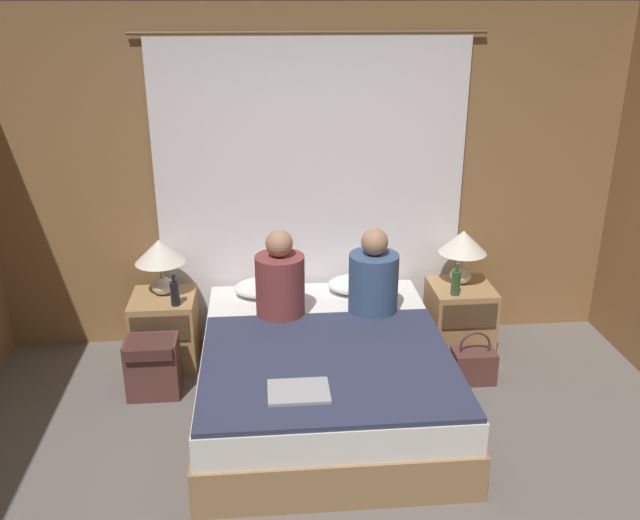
{
  "coord_description": "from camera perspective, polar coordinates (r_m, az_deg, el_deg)",
  "views": [
    {
      "loc": [
        -0.37,
        -2.82,
        2.54
      ],
      "look_at": [
        0.0,
        1.26,
        0.93
      ],
      "focal_mm": 38.0,
      "sensor_mm": 36.0,
      "label": 1
    }
  ],
  "objects": [
    {
      "name": "ground_plane",
      "position": [
        3.81,
        1.8,
        -20.35
      ],
      "size": [
        16.0,
        16.0,
        0.0
      ],
      "primitive_type": "plane",
      "color": "#66605B"
    },
    {
      "name": "wall_back",
      "position": [
        5.06,
        -0.81,
        6.66
      ],
      "size": [
        4.75,
        0.06,
        2.5
      ],
      "color": "olive",
      "rests_on": "ground_plane"
    },
    {
      "name": "curtain_panel",
      "position": [
        5.02,
        -0.75,
        5.41
      ],
      "size": [
        2.46,
        0.03,
        2.31
      ],
      "color": "white",
      "rests_on": "ground_plane"
    },
    {
      "name": "bed",
      "position": [
        4.45,
        0.34,
        -9.73
      ],
      "size": [
        1.57,
        1.95,
        0.48
      ],
      "color": "#99754C",
      "rests_on": "ground_plane"
    },
    {
      "name": "nightstand_left",
      "position": [
        5.09,
        -12.89,
        -5.72
      ],
      "size": [
        0.45,
        0.47,
        0.52
      ],
      "color": "#A87F51",
      "rests_on": "ground_plane"
    },
    {
      "name": "nightstand_right",
      "position": [
        5.25,
        11.66,
        -4.77
      ],
      "size": [
        0.45,
        0.47,
        0.52
      ],
      "color": "#A87F51",
      "rests_on": "ground_plane"
    },
    {
      "name": "lamp_left",
      "position": [
        4.92,
        -13.34,
        0.37
      ],
      "size": [
        0.36,
        0.36,
        0.41
      ],
      "color": "silver",
      "rests_on": "nightstand_left"
    },
    {
      "name": "lamp_right",
      "position": [
        5.08,
        11.93,
        1.16
      ],
      "size": [
        0.36,
        0.36,
        0.41
      ],
      "color": "silver",
      "rests_on": "nightstand_right"
    },
    {
      "name": "pillow_left",
      "position": [
        4.97,
        -4.45,
        -2.32
      ],
      "size": [
        0.49,
        0.33,
        0.12
      ],
      "color": "white",
      "rests_on": "bed"
    },
    {
      "name": "pillow_right",
      "position": [
        5.02,
        3.44,
        -2.05
      ],
      "size": [
        0.49,
        0.33,
        0.12
      ],
      "color": "white",
      "rests_on": "bed"
    },
    {
      "name": "blanket_on_bed",
      "position": [
        4.07,
        0.73,
        -8.69
      ],
      "size": [
        1.51,
        1.31,
        0.03
      ],
      "color": "#2D334C",
      "rests_on": "bed"
    },
    {
      "name": "person_left_in_bed",
      "position": [
        4.56,
        -3.38,
        -1.87
      ],
      "size": [
        0.33,
        0.33,
        0.62
      ],
      "color": "brown",
      "rests_on": "bed"
    },
    {
      "name": "person_right_in_bed",
      "position": [
        4.62,
        4.52,
        -1.66
      ],
      "size": [
        0.34,
        0.34,
        0.61
      ],
      "color": "#38517A",
      "rests_on": "bed"
    },
    {
      "name": "beer_bottle_on_left_stand",
      "position": [
        4.8,
        -12.12,
        -2.72
      ],
      "size": [
        0.06,
        0.06,
        0.23
      ],
      "color": "black",
      "rests_on": "nightstand_left"
    },
    {
      "name": "beer_bottle_on_right_stand",
      "position": [
        4.95,
        11.37,
        -1.86
      ],
      "size": [
        0.07,
        0.07,
        0.24
      ],
      "color": "#2D4C28",
      "rests_on": "nightstand_right"
    },
    {
      "name": "laptop_on_bed",
      "position": [
        3.76,
        -1.81,
        -11.0
      ],
      "size": [
        0.34,
        0.25,
        0.02
      ],
      "color": "#9EA0A5",
      "rests_on": "blanket_on_bed"
    },
    {
      "name": "backpack_on_floor",
      "position": [
        4.73,
        -13.91,
        -8.49
      ],
      "size": [
        0.35,
        0.27,
        0.41
      ],
      "color": "brown",
      "rests_on": "ground_plane"
    },
    {
      "name": "handbag_on_floor",
      "position": [
        4.91,
        12.79,
        -8.61
      ],
      "size": [
        0.29,
        0.19,
        0.38
      ],
      "color": "brown",
      "rests_on": "ground_plane"
    }
  ]
}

